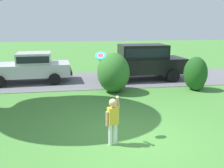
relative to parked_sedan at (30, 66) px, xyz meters
name	(u,v)px	position (x,y,z in m)	size (l,w,h in m)	color
ground_plane	(133,138)	(3.71, -7.38, -0.85)	(80.00, 80.00, 0.00)	#478438
driveway_strip	(101,80)	(3.71, 0.02, -0.84)	(28.00, 4.40, 0.02)	slate
shrub_near_tree	(113,73)	(3.97, -2.58, 0.03)	(1.44, 1.70, 1.76)	#33702B
shrub_centre_left	(196,75)	(7.78, -2.80, -0.13)	(1.05, 1.14, 1.54)	#1E511C
parked_sedan	(30,66)	(0.00, 0.00, 0.00)	(4.50, 2.30, 1.56)	silver
parked_suv	(142,60)	(5.95, -0.27, 0.23)	(4.74, 2.19, 1.92)	black
child_thrower	(113,118)	(3.12, -7.65, -0.13)	(0.41, 0.34, 1.29)	white
frisbee	(101,56)	(2.90, -7.03, 1.35)	(0.31, 0.25, 0.23)	#1EB7B2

